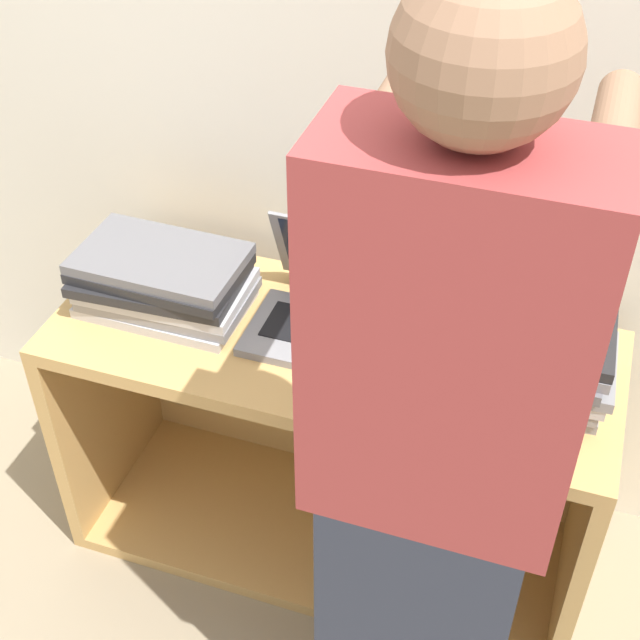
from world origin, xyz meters
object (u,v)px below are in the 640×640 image
Objects in this scene: laptop_stack_left at (164,281)px; person at (433,478)px; laptop_stack_right at (516,351)px; laptop_open at (338,311)px.

laptop_stack_left is 0.84m from person.
laptop_stack_right is at bearing 0.14° from laptop_stack_left.
laptop_stack_right is at bearing 80.37° from person.
person is (0.32, -0.49, 0.11)m from laptop_open.
laptop_stack_left is at bearing -179.86° from laptop_stack_right.
person is at bearing -99.63° from laptop_stack_right.
laptop_stack_right is at bearing -7.57° from laptop_open.
person is at bearing -31.60° from laptop_stack_left.
laptop_open is 0.40m from laptop_stack_left.
laptop_stack_right is 0.24× the size of person.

